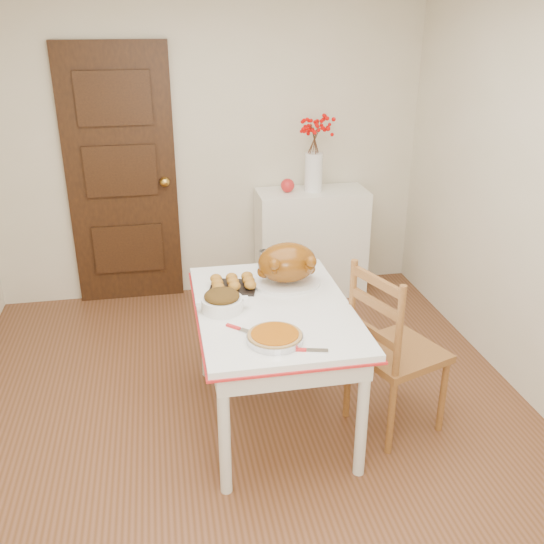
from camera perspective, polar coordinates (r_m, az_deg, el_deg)
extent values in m
cube|color=#573118|center=(3.64, -2.16, -14.58)|extent=(3.50, 4.00, 0.00)
cube|color=beige|center=(4.96, -6.01, 11.73)|extent=(3.50, 0.00, 2.50)
cube|color=beige|center=(1.36, 11.26, -23.62)|extent=(3.50, 0.00, 2.50)
cube|color=#391F0D|center=(4.97, -14.01, 8.59)|extent=(0.85, 0.06, 2.06)
cube|color=white|center=(5.10, 3.70, 2.79)|extent=(0.90, 0.40, 0.90)
sphere|color=red|center=(4.90, 1.48, 8.19)|extent=(0.11, 0.11, 0.11)
cylinder|color=#9A4807|center=(2.96, 0.27, -6.08)|extent=(0.29, 0.29, 0.06)
cylinder|color=white|center=(3.77, -0.70, 1.16)|extent=(0.09, 0.09, 0.12)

